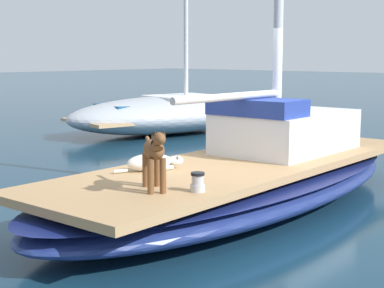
# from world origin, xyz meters

# --- Properties ---
(ground_plane) EXTENTS (120.00, 120.00, 0.00)m
(ground_plane) POSITION_xyz_m (0.00, 0.00, 0.00)
(ground_plane) COLOR #143347
(sailboat_main) EXTENTS (2.86, 7.35, 0.66)m
(sailboat_main) POSITION_xyz_m (0.00, 0.00, 0.34)
(sailboat_main) COLOR navy
(sailboat_main) RESTS_ON ground
(cabin_house) EXTENTS (1.50, 2.28, 0.84)m
(cabin_house) POSITION_xyz_m (-0.06, 1.12, 1.01)
(cabin_house) COLOR silver
(cabin_house) RESTS_ON sailboat_main
(dog_brown) EXTENTS (0.82, 0.60, 0.70)m
(dog_brown) POSITION_xyz_m (0.44, -2.07, 1.08)
(dog_brown) COLOR brown
(dog_brown) RESTS_ON sailboat_main
(dog_white) EXTENTS (0.46, 0.92, 0.22)m
(dog_white) POSITION_xyz_m (-0.41, -1.30, 0.77)
(dog_white) COLOR silver
(dog_white) RESTS_ON sailboat_main
(deck_winch) EXTENTS (0.16, 0.16, 0.21)m
(deck_winch) POSITION_xyz_m (0.80, -1.78, 0.76)
(deck_winch) COLOR #B7B7BC
(deck_winch) RESTS_ON sailboat_main
(coiled_rope) EXTENTS (0.32, 0.32, 0.04)m
(coiled_rope) POSITION_xyz_m (-0.52, -1.02, 0.68)
(coiled_rope) COLOR beige
(coiled_rope) RESTS_ON sailboat_main
(moored_boat_port_side) EXTENTS (3.71, 6.33, 8.20)m
(moored_boat_port_side) POSITION_xyz_m (-6.45, 5.05, 0.55)
(moored_boat_port_side) COLOR #B2B7C1
(moored_boat_port_side) RESTS_ON ground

